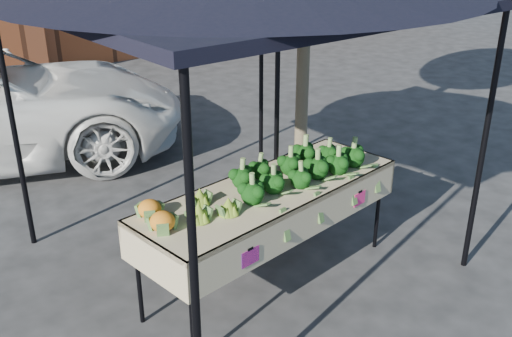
% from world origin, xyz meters
% --- Properties ---
extents(ground, '(90.00, 90.00, 0.00)m').
position_xyz_m(ground, '(0.00, 0.00, 0.00)').
color(ground, '#252527').
extents(table, '(2.47, 1.03, 0.90)m').
position_xyz_m(table, '(-0.18, -0.09, 0.45)').
color(table, '#BCAB8C').
rests_on(table, ground).
extents(canopy, '(3.16, 3.16, 2.74)m').
position_xyz_m(canopy, '(-0.10, 0.42, 1.37)').
color(canopy, black).
rests_on(canopy, ground).
extents(broccoli_heap, '(1.36, 0.56, 0.24)m').
position_xyz_m(broccoli_heap, '(0.10, -0.06, 1.02)').
color(broccoli_heap, '#0B340C').
rests_on(broccoli_heap, table).
extents(romanesco_cluster, '(0.42, 0.46, 0.19)m').
position_xyz_m(romanesco_cluster, '(-0.84, -0.10, 0.99)').
color(romanesco_cluster, '#78A332').
rests_on(romanesco_cluster, table).
extents(cauliflower_pair, '(0.22, 0.42, 0.17)m').
position_xyz_m(cauliflower_pair, '(-1.21, -0.02, 0.98)').
color(cauliflower_pair, orange).
rests_on(cauliflower_pair, table).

